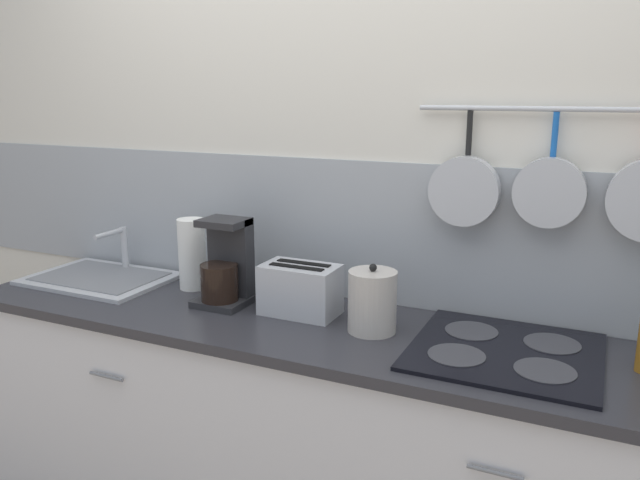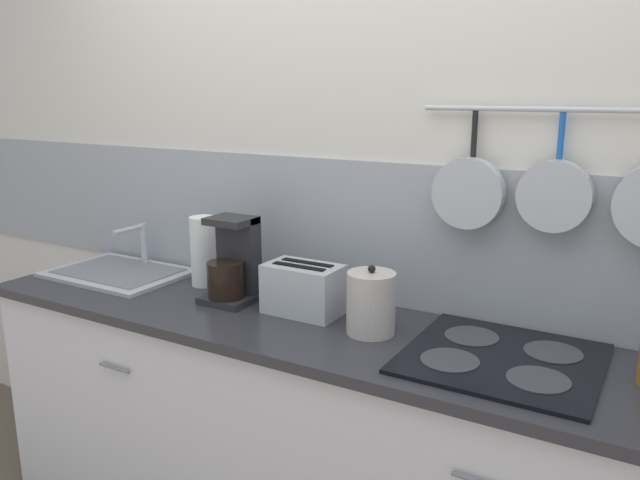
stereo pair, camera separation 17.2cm
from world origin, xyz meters
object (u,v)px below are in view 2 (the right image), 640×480
(paper_towel_roll, at_px, (204,251))
(toaster, at_px, (303,289))
(coffee_maker, at_px, (233,267))
(kettle, at_px, (371,303))

(paper_towel_roll, xyz_separation_m, toaster, (0.50, -0.08, -0.05))
(coffee_maker, xyz_separation_m, kettle, (0.56, -0.03, -0.03))
(coffee_maker, height_order, kettle, coffee_maker)
(paper_towel_roll, distance_m, coffee_maker, 0.23)
(paper_towel_roll, distance_m, kettle, 0.78)
(paper_towel_roll, xyz_separation_m, kettle, (0.77, -0.12, -0.04))
(paper_towel_roll, xyz_separation_m, coffee_maker, (0.21, -0.09, -0.01))
(paper_towel_roll, bearing_deg, kettle, -9.18)
(coffee_maker, distance_m, kettle, 0.56)
(toaster, height_order, kettle, kettle)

